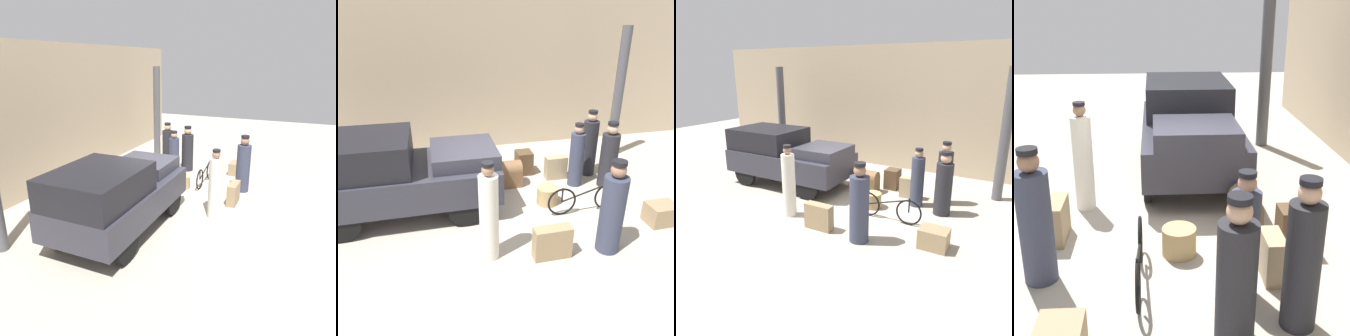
# 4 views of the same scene
# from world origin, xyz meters

# --- Properties ---
(ground_plane) EXTENTS (30.00, 30.00, 0.00)m
(ground_plane) POSITION_xyz_m (0.00, 0.00, 0.00)
(ground_plane) COLOR #A89E8E
(station_building_facade) EXTENTS (16.00, 0.15, 4.50)m
(station_building_facade) POSITION_xyz_m (0.00, 4.08, 2.25)
(station_building_facade) COLOR tan
(station_building_facade) RESTS_ON ground
(canopy_pillar_right) EXTENTS (0.28, 0.28, 3.72)m
(canopy_pillar_right) POSITION_xyz_m (4.05, 2.39, 1.86)
(canopy_pillar_right) COLOR #4C4C51
(canopy_pillar_right) RESTS_ON ground
(truck) EXTENTS (3.92, 1.86, 1.79)m
(truck) POSITION_xyz_m (-2.11, 0.49, 0.99)
(truck) COLOR black
(truck) RESTS_ON ground
(bicycle) EXTENTS (1.73, 0.04, 0.69)m
(bicycle) POSITION_xyz_m (1.83, -0.44, 0.33)
(bicycle) COLOR black
(bicycle) RESTS_ON ground
(wicker_basket) EXTENTS (0.49, 0.49, 0.41)m
(wicker_basket) POSITION_xyz_m (1.15, 0.10, 0.20)
(wicker_basket) COLOR tan
(wicker_basket) RESTS_ON ground
(conductor_in_dark_uniform) EXTENTS (0.33, 0.33, 1.86)m
(conductor_in_dark_uniform) POSITION_xyz_m (-0.48, -1.42, 0.86)
(conductor_in_dark_uniform) COLOR silver
(conductor_in_dark_uniform) RESTS_ON ground
(porter_with_bicycle) EXTENTS (0.43, 0.43, 1.67)m
(porter_with_bicycle) POSITION_xyz_m (2.91, 0.60, 0.76)
(porter_with_bicycle) COLOR #232328
(porter_with_bicycle) RESTS_ON ground
(porter_lifting_near_truck) EXTENTS (0.43, 0.43, 1.79)m
(porter_lifting_near_truck) POSITION_xyz_m (1.68, -1.71, 0.82)
(porter_lifting_near_truck) COLOR #33384C
(porter_lifting_near_truck) RESTS_ON ground
(porter_standing_middle) EXTENTS (0.36, 0.36, 1.62)m
(porter_standing_middle) POSITION_xyz_m (2.15, 0.82, 0.74)
(porter_standing_middle) COLOR #33384C
(porter_standing_middle) RESTS_ON ground
(porter_carrying_trunk) EXTENTS (0.40, 0.40, 1.77)m
(porter_carrying_trunk) POSITION_xyz_m (2.75, 1.34, 0.81)
(porter_carrying_trunk) COLOR #232328
(porter_carrying_trunk) RESTS_ON ground
(trunk_wicker_pale) EXTENTS (0.42, 0.46, 0.63)m
(trunk_wicker_pale) POSITION_xyz_m (1.07, 1.77, 0.31)
(trunk_wicker_pale) COLOR #4C3823
(trunk_wicker_pale) RESTS_ON ground
(trunk_large_brown) EXTENTS (0.56, 0.26, 0.61)m
(trunk_large_brown) POSITION_xyz_m (1.80, 1.27, 0.30)
(trunk_large_brown) COLOR #9E8966
(trunk_large_brown) RESTS_ON ground
(trunk_umber_medium) EXTENTS (0.60, 0.47, 0.44)m
(trunk_umber_medium) POSITION_xyz_m (3.19, -1.19, 0.22)
(trunk_umber_medium) COLOR #937A56
(trunk_umber_medium) RESTS_ON ground
(suitcase_black_upright) EXTENTS (0.68, 0.25, 0.62)m
(suitcase_black_upright) POSITION_xyz_m (0.60, -1.68, 0.31)
(suitcase_black_upright) COLOR #937A56
(suitcase_black_upright) RESTS_ON ground
(trunk_barrel_dark) EXTENTS (0.68, 0.45, 0.66)m
(trunk_barrel_dark) POSITION_xyz_m (0.47, 1.16, 0.33)
(trunk_barrel_dark) COLOR brown
(trunk_barrel_dark) RESTS_ON ground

